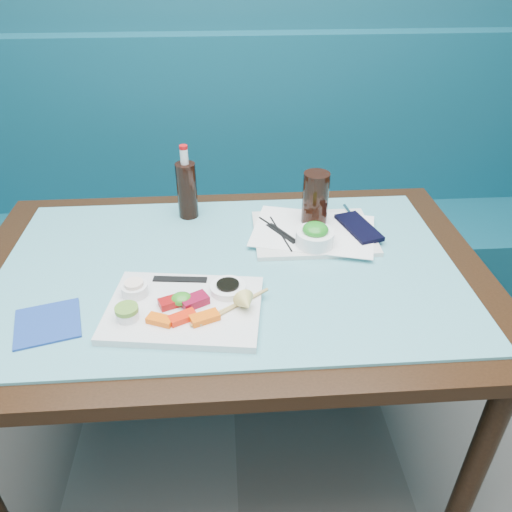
{
  "coord_description": "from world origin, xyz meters",
  "views": [
    {
      "loc": [
        -0.01,
        0.34,
        1.52
      ],
      "look_at": [
        0.07,
        1.43,
        0.8
      ],
      "focal_mm": 35.0,
      "sensor_mm": 36.0,
      "label": 1
    }
  ],
  "objects": [
    {
      "name": "cola_glass",
      "position": [
        0.26,
        1.65,
        0.85
      ],
      "size": [
        0.09,
        0.09,
        0.16
      ],
      "primitive_type": "cylinder",
      "rotation": [
        0.0,
        0.0,
        -0.11
      ],
      "color": "black",
      "rests_on": "serving_tray"
    },
    {
      "name": "salmon_left",
      "position": [
        -0.16,
        1.21,
        0.78
      ],
      "size": [
        0.07,
        0.05,
        0.01
      ],
      "primitive_type": "cube",
      "rotation": [
        0.0,
        0.0,
        -0.4
      ],
      "color": "#FF610A",
      "rests_on": "sashimi_plate"
    },
    {
      "name": "sashimi_plate",
      "position": [
        -0.11,
        1.27,
        0.77
      ],
      "size": [
        0.39,
        0.3,
        0.02
      ],
      "primitive_type": "cube",
      "rotation": [
        0.0,
        0.0,
        -0.14
      ],
      "color": "white",
      "rests_on": "glass_top"
    },
    {
      "name": "lemon_wedge",
      "position": [
        0.03,
        1.24,
        0.8
      ],
      "size": [
        0.06,
        0.05,
        0.05
      ],
      "primitive_type": "cone",
      "rotation": [
        1.57,
        0.0,
        0.28
      ],
      "color": "#D5C565",
      "rests_on": "sashimi_plate"
    },
    {
      "name": "salmon_right",
      "position": [
        -0.06,
        1.21,
        0.78
      ],
      "size": [
        0.07,
        0.05,
        0.02
      ],
      "primitive_type": "cube",
      "rotation": [
        0.0,
        0.0,
        0.38
      ],
      "color": "#FF610A",
      "rests_on": "sashimi_plate"
    },
    {
      "name": "booth_bench",
      "position": [
        0.0,
        2.29,
        0.37
      ],
      "size": [
        3.0,
        0.56,
        1.17
      ],
      "color": "#0D4556",
      "rests_on": "ground"
    },
    {
      "name": "tuna_left",
      "position": [
        -0.14,
        1.27,
        0.79
      ],
      "size": [
        0.06,
        0.05,
        0.02
      ],
      "primitive_type": "cube",
      "rotation": [
        0.0,
        0.0,
        0.39
      ],
      "color": "maroon",
      "rests_on": "sashimi_plate"
    },
    {
      "name": "navy_pouch",
      "position": [
        0.39,
        1.6,
        0.78
      ],
      "size": [
        0.12,
        0.18,
        0.01
      ],
      "primitive_type": "cube",
      "rotation": [
        0.0,
        0.0,
        0.28
      ],
      "color": "black",
      "rests_on": "serving_tray"
    },
    {
      "name": "soy_dish",
      "position": [
        -0.01,
        1.32,
        0.79
      ],
      "size": [
        0.11,
        0.11,
        0.02
      ],
      "primitive_type": "cylinder",
      "rotation": [
        0.0,
        0.0,
        -0.31
      ],
      "color": "white",
      "rests_on": "sashimi_plate"
    },
    {
      "name": "soy_fill",
      "position": [
        -0.01,
        1.32,
        0.8
      ],
      "size": [
        0.06,
        0.06,
        0.01
      ],
      "primitive_type": "cylinder",
      "rotation": [
        0.0,
        0.0,
        0.14
      ],
      "color": "black",
      "rests_on": "soy_dish"
    },
    {
      "name": "tuna_right",
      "position": [
        -0.09,
        1.27,
        0.79
      ],
      "size": [
        0.07,
        0.06,
        0.02
      ],
      "primitive_type": "cube",
      "rotation": [
        0.0,
        0.0,
        0.49
      ],
      "color": "maroon",
      "rests_on": "sashimi_plate"
    },
    {
      "name": "glass_top",
      "position": [
        0.0,
        1.45,
        0.75
      ],
      "size": [
        1.22,
        0.76,
        0.01
      ],
      "primitive_type": "cube",
      "color": "#58A6B1",
      "rests_on": "dining_table"
    },
    {
      "name": "seaweed_salad",
      "position": [
        0.24,
        1.52,
        0.82
      ],
      "size": [
        0.08,
        0.08,
        0.04
      ],
      "primitive_type": "ellipsoid",
      "rotation": [
        0.0,
        0.0,
        0.17
      ],
      "color": "#1E841F",
      "rests_on": "seaweed_bowl"
    },
    {
      "name": "wooden_chopstick_b",
      "position": [
        0.01,
        1.25,
        0.78
      ],
      "size": [
        0.17,
        0.13,
        0.01
      ],
      "primitive_type": "cylinder",
      "rotation": [
        1.57,
        0.0,
        -0.94
      ],
      "color": "tan",
      "rests_on": "sashimi_plate"
    },
    {
      "name": "cola_bottle_body",
      "position": [
        -0.12,
        1.74,
        0.85
      ],
      "size": [
        0.07,
        0.07,
        0.18
      ],
      "primitive_type": "cylinder",
      "rotation": [
        0.0,
        0.0,
        0.1
      ],
      "color": "black",
      "rests_on": "glass_top"
    },
    {
      "name": "chopstick_sleeve",
      "position": [
        -0.13,
        1.37,
        0.78
      ],
      "size": [
        0.14,
        0.04,
        0.0
      ],
      "primitive_type": "cube",
      "rotation": [
        0.0,
        0.0,
        -0.11
      ],
      "color": "black",
      "rests_on": "sashimi_plate"
    },
    {
      "name": "blue_napkin",
      "position": [
        -0.42,
        1.25,
        0.76
      ],
      "size": [
        0.18,
        0.18,
        0.01
      ],
      "primitive_type": "cube",
      "rotation": [
        0.0,
        0.0,
        0.26
      ],
      "color": "navy",
      "rests_on": "glass_top"
    },
    {
      "name": "paper_placemat",
      "position": [
        0.25,
        1.6,
        0.77
      ],
      "size": [
        0.4,
        0.33,
        0.0
      ],
      "primitive_type": "cube",
      "rotation": [
        0.0,
        0.0,
        -0.27
      ],
      "color": "white",
      "rests_on": "serving_tray"
    },
    {
      "name": "cola_bottle_cap",
      "position": [
        -0.12,
        1.74,
        0.99
      ],
      "size": [
        0.03,
        0.03,
        0.01
      ],
      "primitive_type": "cylinder",
      "rotation": [
        0.0,
        0.0,
        -0.09
      ],
      "color": "red",
      "rests_on": "cola_bottle_neck"
    },
    {
      "name": "cola_bottle_neck",
      "position": [
        -0.12,
        1.74,
        0.96
      ],
      "size": [
        0.03,
        0.03,
        0.05
      ],
      "primitive_type": "cylinder",
      "rotation": [
        0.0,
        0.0,
        0.13
      ],
      "color": "silver",
      "rests_on": "cola_bottle_body"
    },
    {
      "name": "ramekin_wasabi",
      "position": [
        -0.24,
        1.23,
        0.79
      ],
      "size": [
        0.06,
        0.06,
        0.02
      ],
      "primitive_type": "cylinder",
      "rotation": [
        0.0,
        0.0,
        -0.23
      ],
      "color": "white",
      "rests_on": "sashimi_plate"
    },
    {
      "name": "ramekin_ginger",
      "position": [
        -0.23,
        1.32,
        0.79
      ],
      "size": [
        0.08,
        0.08,
        0.03
      ],
      "primitive_type": "cylinder",
      "rotation": [
        0.0,
        0.0,
        -0.41
      ],
      "color": "white",
      "rests_on": "sashimi_plate"
    },
    {
      "name": "fork",
      "position": [
        0.38,
        1.7,
        0.78
      ],
      "size": [
        0.02,
        0.08,
        0.01
      ],
      "primitive_type": "cylinder",
      "rotation": [
        1.57,
        0.0,
        0.12
      ],
      "color": "silver",
      "rests_on": "serving_tray"
    },
    {
      "name": "wooden_chopstick_a",
      "position": [
        -0.0,
        1.25,
        0.78
      ],
      "size": [
        0.19,
        0.13,
        0.01
      ],
      "primitive_type": "cylinder",
      "rotation": [
        1.57,
        0.0,
        -0.99
      ],
      "color": "tan",
      "rests_on": "sashimi_plate"
    },
    {
      "name": "serving_tray",
      "position": [
        0.25,
        1.6,
        0.76
      ],
      "size": [
        0.35,
        0.26,
        0.01
      ],
      "primitive_type": "cube",
      "rotation": [
        0.0,
        0.0,
        -0.0
      ],
      "color": "silver",
      "rests_on": "glass_top"
    },
    {
      "name": "dining_table",
      "position": [
        0.0,
        1.45,
        0.67
      ],
      "size": [
        1.4,
        0.9,
        0.75
      ],
      "color": "black",
      "rests_on": "ground"
    },
    {
      "name": "tray_sleeve",
      "position": [
        0.16,
        1.59,
        0.77
      ],
      "size": [
        0.09,
        0.12,
        0.0
      ],
      "primitive_type": "cube",
      "rotation": [
        0.0,
        0.0,
        0.54
      ],
      "color": "black",
      "rests_on": "serving_tray"
    },
    {
      "name": "seaweed_bowl",
      "position": [
        0.24,
        1.52,
        0.79
      ],
      "size": [
        0.11,
        0.11,
        0.04
      ],
      "primitive_type": "cylinder",
      "rotation": [
        0.0,
        0.0,
        -0.02
      ],
      "color": "white",
      "rests_on": "serving_tray"
    },
    {
      "name": "ginger_fill",
      "position": [
        -0.23,
        1.32,
        0.81
      ],
      "size": [
        0.06,
        0.06,
        0.01
      ],
      "primitive_type": "cylinder",
      "rotation": [
        0.0,
        0.0,
        -0.34
      ],
      "color": "#FFE3D1",
      "rests_on": "ramekin_ginger"
    },
    {
      "name": "black_chopstick_a",
      "position": [
        0.15,
        1.59,
        0.77
      ],
      "size": [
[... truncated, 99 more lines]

